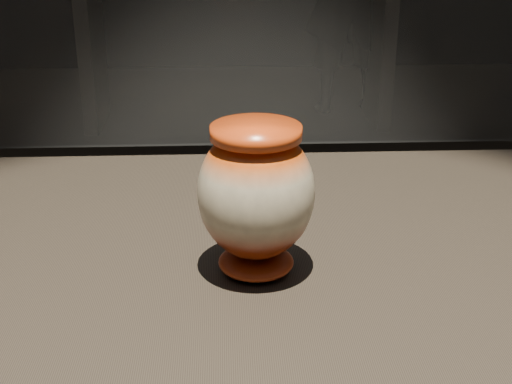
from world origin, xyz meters
TOP-DOWN VIEW (x-y plane):
  - main_vase at (0.06, 0.01)m, footprint 0.16×0.16m
  - back_shelf at (0.11, 3.51)m, footprint 2.00×0.60m

SIDE VIEW (x-z plane):
  - back_shelf at x=0.11m, z-range 0.19..1.09m
  - main_vase at x=0.06m, z-range 0.91..1.08m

